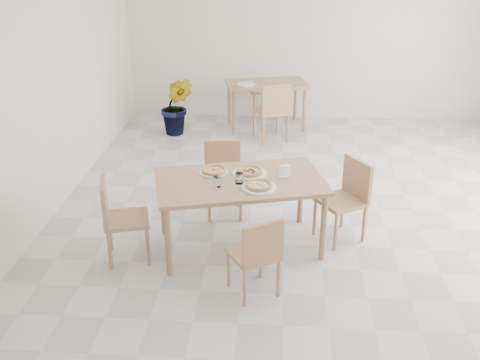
# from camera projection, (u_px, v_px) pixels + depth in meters

# --- Properties ---
(main_table) EXTENTS (1.82, 1.31, 0.75)m
(main_table) POSITION_uv_depth(u_px,v_px,m) (240.00, 187.00, 5.53)
(main_table) COLOR #A47754
(main_table) RESTS_ON ground
(chair_south) EXTENTS (0.52, 0.52, 0.78)m
(chair_south) POSITION_uv_depth(u_px,v_px,m) (257.00, 252.00, 4.84)
(chair_south) COLOR tan
(chair_south) RESTS_ON ground
(chair_north) EXTENTS (0.47, 0.47, 0.83)m
(chair_north) POSITION_uv_depth(u_px,v_px,m) (223.00, 173.00, 6.34)
(chair_north) COLOR tan
(chair_north) RESTS_ON ground
(chair_west) EXTENTS (0.52, 0.52, 0.85)m
(chair_west) POSITION_uv_depth(u_px,v_px,m) (118.00, 214.00, 5.39)
(chair_west) COLOR tan
(chair_west) RESTS_ON ground
(chair_east) EXTENTS (0.58, 0.58, 0.86)m
(chair_east) POSITION_uv_depth(u_px,v_px,m) (347.00, 194.00, 5.79)
(chair_east) COLOR tan
(chair_east) RESTS_ON ground
(plate_margherita) EXTENTS (0.29, 0.29, 0.02)m
(plate_margherita) POSITION_uv_depth(u_px,v_px,m) (214.00, 172.00, 5.65)
(plate_margherita) COLOR white
(plate_margherita) RESTS_ON main_table
(plate_mushroom) EXTENTS (0.33, 0.33, 0.02)m
(plate_mushroom) POSITION_uv_depth(u_px,v_px,m) (259.00, 188.00, 5.32)
(plate_mushroom) COLOR white
(plate_mushroom) RESTS_ON main_table
(plate_pepperoni) EXTENTS (0.35, 0.35, 0.02)m
(plate_pepperoni) POSITION_uv_depth(u_px,v_px,m) (250.00, 173.00, 5.63)
(plate_pepperoni) COLOR white
(plate_pepperoni) RESTS_ON main_table
(pizza_margherita) EXTENTS (0.30, 0.30, 0.03)m
(pizza_margherita) POSITION_uv_depth(u_px,v_px,m) (214.00, 170.00, 5.64)
(pizza_margherita) COLOR tan
(pizza_margherita) RESTS_ON plate_margherita
(pizza_mushroom) EXTENTS (0.28, 0.28, 0.03)m
(pizza_mushroom) POSITION_uv_depth(u_px,v_px,m) (259.00, 185.00, 5.31)
(pizza_mushroom) COLOR tan
(pizza_mushroom) RESTS_ON plate_mushroom
(pizza_pepperoni) EXTENTS (0.32, 0.32, 0.03)m
(pizza_pepperoni) POSITION_uv_depth(u_px,v_px,m) (250.00, 171.00, 5.62)
(pizza_pepperoni) COLOR tan
(pizza_pepperoni) RESTS_ON plate_pepperoni
(tumbler_a) EXTENTS (0.07, 0.07, 0.10)m
(tumbler_a) POSITION_uv_depth(u_px,v_px,m) (217.00, 182.00, 5.34)
(tumbler_a) COLOR white
(tumbler_a) RESTS_ON main_table
(tumbler_b) EXTENTS (0.08, 0.08, 0.10)m
(tumbler_b) POSITION_uv_depth(u_px,v_px,m) (239.00, 178.00, 5.41)
(tumbler_b) COLOR white
(tumbler_b) RESTS_ON main_table
(napkin_holder) EXTENTS (0.13, 0.10, 0.13)m
(napkin_holder) POSITION_uv_depth(u_px,v_px,m) (284.00, 172.00, 5.52)
(napkin_holder) COLOR silver
(napkin_holder) RESTS_ON main_table
(fork_a) EXTENTS (0.07, 0.19, 0.01)m
(fork_a) POSITION_uv_depth(u_px,v_px,m) (278.00, 170.00, 5.73)
(fork_a) COLOR silver
(fork_a) RESTS_ON main_table
(fork_b) EXTENTS (0.06, 0.19, 0.01)m
(fork_b) POSITION_uv_depth(u_px,v_px,m) (215.00, 186.00, 5.37)
(fork_b) COLOR silver
(fork_b) RESTS_ON main_table
(second_table) EXTENTS (1.40, 0.98, 0.75)m
(second_table) POSITION_uv_depth(u_px,v_px,m) (266.00, 89.00, 9.02)
(second_table) COLOR tan
(second_table) RESTS_ON ground
(chair_back_s) EXTENTS (0.60, 0.60, 0.93)m
(chair_back_s) POSITION_uv_depth(u_px,v_px,m) (273.00, 108.00, 8.42)
(chair_back_s) COLOR tan
(chair_back_s) RESTS_ON ground
(chair_back_n) EXTENTS (0.55, 0.55, 0.89)m
(chair_back_n) POSITION_uv_depth(u_px,v_px,m) (260.00, 85.00, 9.78)
(chair_back_n) COLOR tan
(chair_back_n) RESTS_ON ground
(plate_empty) EXTENTS (0.29, 0.29, 0.02)m
(plate_empty) POSITION_uv_depth(u_px,v_px,m) (246.00, 84.00, 8.85)
(plate_empty) COLOR white
(plate_empty) RESTS_ON second_table
(potted_plant) EXTENTS (0.52, 0.43, 0.93)m
(potted_plant) POSITION_uv_depth(u_px,v_px,m) (177.00, 106.00, 8.79)
(potted_plant) COLOR #34691F
(potted_plant) RESTS_ON ground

